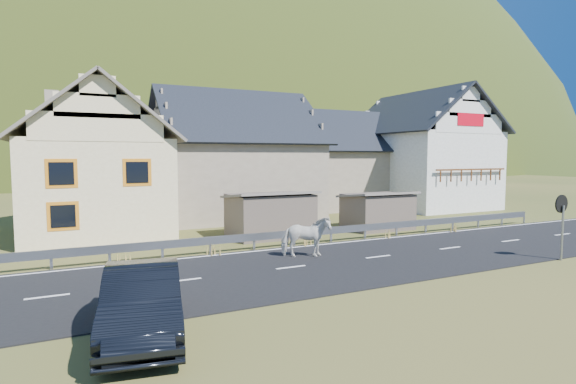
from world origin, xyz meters
TOP-DOWN VIEW (x-y plane):
  - ground at (0.00, 0.00)m, footprint 160.00×160.00m
  - road at (0.00, 0.00)m, footprint 60.00×7.00m
  - lane_markings at (0.00, 0.00)m, footprint 60.00×6.60m
  - guardrail at (-0.00, 3.68)m, footprint 28.10×0.09m
  - shed_left at (-2.00, 6.50)m, footprint 4.30×3.30m
  - shed_right at (4.50, 6.00)m, footprint 3.80×2.90m
  - house_cream at (-10.00, 12.00)m, footprint 7.80×9.80m
  - house_stone_a at (-1.00, 15.00)m, footprint 10.80×9.80m
  - house_stone_b at (9.00, 17.00)m, footprint 9.80×8.80m
  - house_white at (15.00, 14.00)m, footprint 8.80×10.80m
  - mountain at (5.00, 180.00)m, footprint 440.00×280.00m
  - horse at (-2.69, 1.27)m, footprint 1.56×2.18m
  - car at (-9.86, -4.00)m, footprint 2.45×5.04m
  - traffic_mirror at (6.29, -3.53)m, footprint 0.73×0.19m

SIDE VIEW (x-z plane):
  - mountain at x=5.00m, z-range -150.00..110.00m
  - ground at x=0.00m, z-range 0.00..0.00m
  - road at x=0.00m, z-range 0.00..0.04m
  - lane_markings at x=0.00m, z-range 0.04..0.05m
  - guardrail at x=0.00m, z-range 0.19..0.94m
  - car at x=-9.86m, z-range 0.00..1.59m
  - horse at x=-2.69m, z-range 0.04..1.72m
  - shed_right at x=4.50m, z-range -0.10..2.10m
  - shed_left at x=-2.00m, z-range -0.10..2.30m
  - traffic_mirror at x=6.29m, z-range 0.61..3.25m
  - house_stone_b at x=9.00m, z-range 0.19..8.29m
  - house_cream at x=-10.00m, z-range 0.21..8.51m
  - house_stone_a at x=-1.00m, z-range 0.18..9.08m
  - house_white at x=15.00m, z-range 0.21..9.91m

